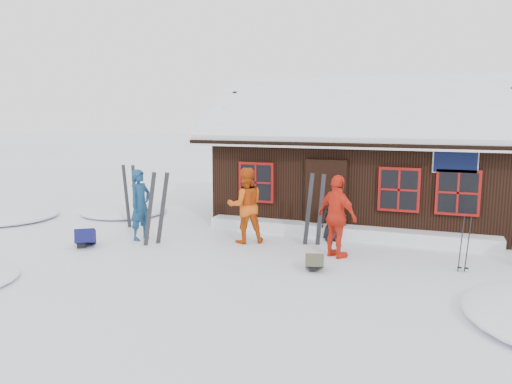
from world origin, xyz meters
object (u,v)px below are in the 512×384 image
ski_pair_left (156,209)px  ski_poles (464,245)px  backpack_blue (86,240)px  skier_teal (140,205)px  skier_crouched (332,220)px  backpack_olive (315,264)px  skier_orange_right (337,217)px  skier_orange_left (246,205)px

ski_pair_left → ski_poles: size_ratio=1.56×
backpack_blue → skier_teal: bearing=16.1°
skier_teal → ski_poles: bearing=-79.9°
skier_teal → ski_poles: 7.84m
skier_crouched → backpack_olive: size_ratio=2.19×
ski_pair_left → backpack_olive: size_ratio=3.74×
skier_teal → skier_orange_right: size_ratio=0.97×
ski_poles → skier_crouched: bearing=153.1°
skier_orange_right → backpack_olive: bearing=109.9°
skier_orange_left → skier_crouched: 2.27m
skier_crouched → backpack_blue: 6.24m
skier_orange_right → ski_pair_left: skier_orange_right is taller
skier_teal → skier_crouched: (4.71, 1.61, -0.37)m
skier_crouched → ski_pair_left: 4.49m
skier_orange_left → skier_crouched: size_ratio=1.75×
skier_orange_right → ski_poles: size_ratio=1.57×
skier_orange_right → skier_crouched: (-0.43, 1.46, -0.40)m
skier_teal → skier_orange_right: (5.14, 0.15, 0.03)m
skier_crouched → backpack_blue: (-5.60, -2.71, -0.38)m
skier_orange_left → ski_pair_left: (-2.04, -0.95, -0.07)m
skier_orange_left → skier_crouched: skier_orange_left is taller
ski_pair_left → backpack_blue: ski_pair_left is taller
skier_orange_left → backpack_olive: 2.87m
skier_teal → skier_orange_left: size_ratio=0.96×
ski_pair_left → backpack_blue: (-1.54, -0.82, -0.73)m
skier_orange_right → ski_pair_left: size_ratio=1.01×
skier_teal → backpack_blue: 1.61m
skier_teal → backpack_olive: bearing=-91.1°
skier_crouched → ski_pair_left: (-4.06, -1.89, 0.35)m
skier_teal → ski_pair_left: bearing=-103.5°
ski_pair_left → ski_poles: bearing=-31.3°
skier_crouched → backpack_blue: size_ratio=1.78×
backpack_blue → backpack_olive: size_ratio=1.23×
ski_poles → skier_teal: bearing=-179.8°
skier_crouched → ski_poles: (3.13, -1.59, 0.01)m
ski_pair_left → backpack_blue: bearing=174.3°
backpack_olive → skier_crouched: bearing=80.8°
skier_orange_left → backpack_blue: skier_orange_left is taller
skier_orange_right → skier_crouched: size_ratio=1.73×
backpack_olive → skier_orange_right: bearing=64.3°
skier_teal → skier_crouched: bearing=-61.2°
skier_orange_right → backpack_olive: (-0.24, -1.10, -0.82)m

